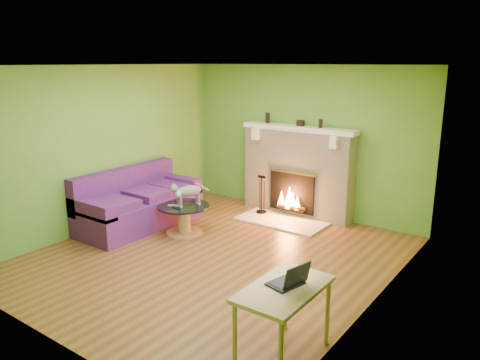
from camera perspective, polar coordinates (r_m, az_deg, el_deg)
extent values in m
plane|color=brown|center=(6.63, -3.10, -9.30)|extent=(5.00, 5.00, 0.00)
plane|color=white|center=(6.08, -3.44, 13.79)|extent=(5.00, 5.00, 0.00)
plane|color=#538D2E|center=(8.28, 7.75, 4.76)|extent=(5.00, 0.00, 5.00)
plane|color=#538D2E|center=(4.63, -23.20, -3.84)|extent=(5.00, 0.00, 5.00)
plane|color=#538D2E|center=(7.82, -16.20, 3.77)|extent=(0.00, 5.00, 5.00)
plane|color=#538D2E|center=(5.15, 16.57, -1.52)|extent=(0.00, 5.00, 5.00)
plane|color=silver|center=(4.27, 12.59, -0.97)|extent=(0.00, 1.20, 1.20)
plane|color=white|center=(4.28, 12.49, -0.96)|extent=(0.00, 1.06, 1.06)
cube|color=beige|center=(8.24, 7.05, 0.83)|extent=(2.00, 0.35, 1.50)
cube|color=black|center=(8.15, 6.33, -1.54)|extent=(0.85, 0.03, 0.68)
cube|color=gold|center=(8.06, 6.38, 0.91)|extent=(0.91, 0.02, 0.04)
cylinder|color=black|center=(8.20, 6.16, -3.48)|extent=(0.55, 0.07, 0.07)
cube|color=white|center=(8.06, 7.11, 6.26)|extent=(2.10, 0.28, 0.08)
cube|color=white|center=(8.31, 1.92, 5.62)|extent=(0.12, 0.10, 0.20)
cube|color=white|center=(7.59, 11.37, 4.52)|extent=(0.12, 0.10, 0.20)
cube|color=beige|center=(8.00, 5.05, -5.00)|extent=(1.50, 0.75, 0.03)
cube|color=white|center=(8.06, 7.11, 6.26)|extent=(2.10, 0.28, 0.08)
cube|color=#471758|center=(7.90, -12.12, -3.84)|extent=(0.94, 2.09, 0.47)
cube|color=#471758|center=(8.04, -13.91, -0.60)|extent=(0.21, 2.09, 0.59)
cube|color=#471758|center=(7.25, -17.73, -3.36)|extent=(0.94, 0.21, 0.24)
cube|color=#471758|center=(8.44, -7.52, -0.35)|extent=(0.94, 0.21, 0.24)
cube|color=#471758|center=(7.41, -15.33, -2.81)|extent=(0.75, 0.56, 0.13)
cube|color=#471758|center=(7.85, -11.39, -1.64)|extent=(0.75, 0.56, 0.13)
cube|color=#471758|center=(8.24, -8.39, -0.74)|extent=(0.75, 0.56, 0.13)
cylinder|color=tan|center=(7.53, -6.82, -6.31)|extent=(0.57, 0.57, 0.03)
cylinder|color=tan|center=(7.46, -6.87, -4.78)|extent=(0.20, 0.20, 0.40)
cylinder|color=black|center=(7.39, -6.92, -3.18)|extent=(0.81, 0.81, 0.03)
cube|color=tan|center=(4.27, 5.42, -13.09)|extent=(0.56, 0.96, 0.04)
cylinder|color=tan|center=(4.25, -0.66, -18.73)|extent=(0.04, 0.04, 0.67)
cylinder|color=tan|center=(4.04, 4.96, -20.75)|extent=(0.04, 0.04, 0.67)
cylinder|color=tan|center=(4.87, 5.59, -14.17)|extent=(0.04, 0.04, 0.67)
cylinder|color=tan|center=(4.69, 10.62, -15.58)|extent=(0.04, 0.04, 0.67)
cube|color=gray|center=(7.36, -8.13, -3.10)|extent=(0.17, 0.11, 0.02)
cube|color=black|center=(7.24, -7.77, -3.39)|extent=(0.16, 0.07, 0.02)
cylinder|color=black|center=(8.40, 3.38, 7.55)|extent=(0.08, 0.08, 0.18)
cylinder|color=black|center=(7.89, 9.80, 6.79)|extent=(0.07, 0.07, 0.14)
cube|color=black|center=(8.07, 7.40, 6.90)|extent=(0.12, 0.08, 0.10)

